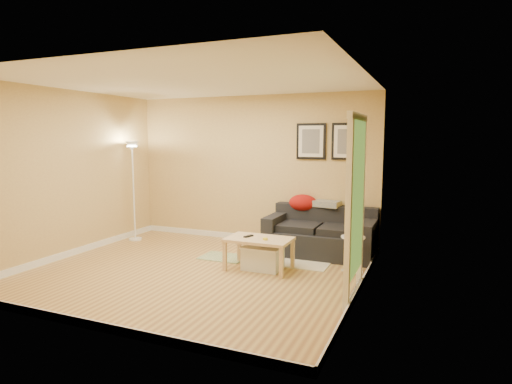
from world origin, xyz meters
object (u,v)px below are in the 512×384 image
coffee_table (259,254)px  book_stack (354,234)px  storage_bin (263,257)px  side_table (353,254)px  floor_lamp (134,194)px  sofa (320,232)px

coffee_table → book_stack: bearing=31.1°
coffee_table → storage_bin: coffee_table is taller
side_table → book_stack: size_ratio=1.90×
storage_bin → book_stack: bearing=15.2°
floor_lamp → book_stack: bearing=-5.7°
coffee_table → storage_bin: bearing=54.1°
side_table → sofa: bearing=131.7°
sofa → floor_lamp: floor_lamp is taller
sofa → floor_lamp: size_ratio=0.94×
sofa → side_table: sofa is taller
side_table → floor_lamp: 4.08m
side_table → floor_lamp: (-4.02, 0.39, 0.60)m
coffee_table → floor_lamp: bearing=179.4°
sofa → book_stack: (0.66, -0.74, 0.18)m
storage_bin → side_table: bearing=16.1°
book_stack → floor_lamp: size_ratio=0.15×
side_table → floor_lamp: floor_lamp is taller
book_stack → coffee_table: bearing=176.3°
storage_bin → coffee_table: bearing=-140.8°
sofa → book_stack: size_ratio=6.34×
sofa → coffee_table: bearing=-118.8°
coffee_table → floor_lamp: (-2.77, 0.77, 0.63)m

